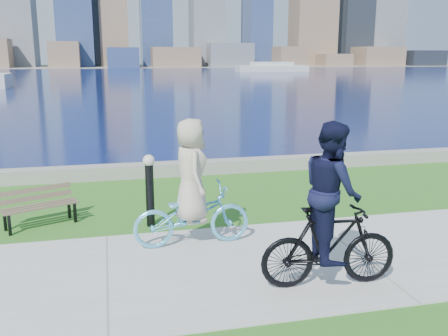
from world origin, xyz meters
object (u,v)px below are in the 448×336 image
(park_bench, at_px, (38,203))
(bollard_lamp, at_px, (150,186))
(cyclist_man, at_px, (331,219))
(cyclist_woman, at_px, (192,199))

(park_bench, height_order, bollard_lamp, bollard_lamp)
(cyclist_man, bearing_deg, cyclist_woman, 43.54)
(cyclist_woman, bearing_deg, park_bench, 56.05)
(park_bench, bearing_deg, cyclist_man, -64.49)
(bollard_lamp, xyz_separation_m, cyclist_woman, (0.60, -1.17, 0.03))
(bollard_lamp, height_order, cyclist_woman, cyclist_woman)
(park_bench, bearing_deg, bollard_lamp, -37.68)
(bollard_lamp, distance_m, cyclist_woman, 1.32)
(bollard_lamp, bearing_deg, cyclist_man, -55.08)
(cyclist_woman, distance_m, cyclist_man, 2.56)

